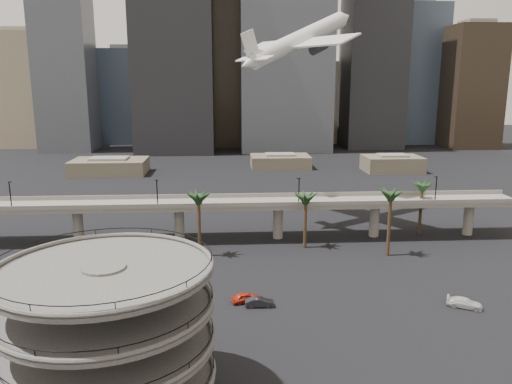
{
  "coord_description": "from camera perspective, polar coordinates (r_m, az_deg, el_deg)",
  "views": [
    {
      "loc": [
        -0.65,
        -52.2,
        34.34
      ],
      "look_at": [
        4.37,
        28.0,
        16.65
      ],
      "focal_mm": 35.0,
      "sensor_mm": 36.0,
      "label": 1
    }
  ],
  "objects": [
    {
      "name": "parking_ramp",
      "position": [
        55.46,
        -16.59,
        -14.36
      ],
      "size": [
        22.2,
        22.2,
        17.35
      ],
      "color": "#4B4946",
      "rests_on": "ground"
    },
    {
      "name": "overpass",
      "position": [
        110.54,
        -3.14,
        -1.74
      ],
      "size": [
        130.0,
        9.3,
        14.7
      ],
      "color": "slate",
      "rests_on": "ground"
    },
    {
      "name": "car_a",
      "position": [
        81.34,
        -1.18,
        -11.94
      ],
      "size": [
        5.06,
        3.18,
        1.61
      ],
      "primitive_type": "imported",
      "rotation": [
        0.0,
        0.0,
        1.87
      ],
      "color": "red",
      "rests_on": "ground"
    },
    {
      "name": "ground",
      "position": [
        62.49,
        -2.57,
        -20.94
      ],
      "size": [
        700.0,
        700.0,
        0.0
      ],
      "primitive_type": "plane",
      "color": "black",
      "rests_on": "ground"
    },
    {
      "name": "low_buildings",
      "position": [
        197.17,
        -1.35,
        3.23
      ],
      "size": [
        135.0,
        27.5,
        6.8
      ],
      "color": "brown",
      "rests_on": "ground"
    },
    {
      "name": "palm_trees",
      "position": [
        104.66,
        8.71,
        -0.45
      ],
      "size": [
        54.4,
        18.4,
        14.0
      ],
      "color": "#40291B",
      "rests_on": "ground"
    },
    {
      "name": "car_b",
      "position": [
        79.82,
        0.41,
        -12.48
      ],
      "size": [
        4.54,
        1.64,
        1.49
      ],
      "primitive_type": "imported",
      "rotation": [
        0.0,
        0.0,
        1.56
      ],
      "color": "#222227",
      "rests_on": "ground"
    },
    {
      "name": "airborne_jet",
      "position": [
        124.15,
        4.97,
        16.92
      ],
      "size": [
        31.79,
        30.54,
        16.99
      ],
      "rotation": [
        0.0,
        -0.37,
        0.63
      ],
      "color": "silver",
      "rests_on": "ground"
    },
    {
      "name": "car_c",
      "position": [
        85.94,
        22.74,
        -11.6
      ],
      "size": [
        5.65,
        4.29,
        1.53
      ],
      "primitive_type": "imported",
      "rotation": [
        0.0,
        0.0,
        1.1
      ],
      "color": "silver",
      "rests_on": "ground"
    },
    {
      "name": "skyline",
      "position": [
        270.13,
        -0.24,
        15.5
      ],
      "size": [
        269.0,
        86.0,
        133.5
      ],
      "color": "#817359",
      "rests_on": "ground"
    }
  ]
}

